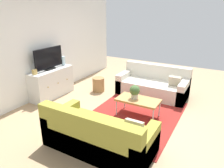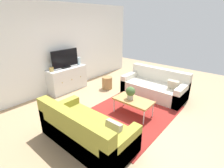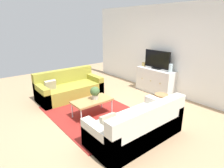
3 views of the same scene
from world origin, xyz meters
name	(u,v)px [view 1 (image 1 of 3)]	position (x,y,z in m)	size (l,w,h in m)	color
ground_plane	(128,114)	(0.00, 0.00, 0.00)	(10.00, 10.00, 0.00)	tan
wall_back	(42,46)	(0.00, 2.55, 1.35)	(6.40, 0.12, 2.70)	white
area_rug	(134,115)	(0.00, -0.15, 0.01)	(2.50, 1.90, 0.01)	maroon
couch_left_side	(97,137)	(-1.44, -0.10, 0.27)	(0.89, 1.87, 0.81)	olive
couch_right_side	(154,85)	(1.44, -0.10, 0.27)	(0.89, 1.87, 0.81)	beige
coffee_table	(138,101)	(0.04, -0.22, 0.38)	(0.51, 0.94, 0.41)	#B7844C
potted_plant	(135,91)	(0.04, -0.13, 0.58)	(0.23, 0.23, 0.31)	#B7B2A8
tv_console	(52,83)	(-0.07, 2.27, 0.38)	(1.28, 0.47, 0.77)	silver
flat_screen_tv	(49,59)	(-0.07, 2.29, 1.05)	(0.93, 0.16, 0.58)	black
glass_vase	(63,61)	(0.45, 2.27, 0.89)	(0.11, 0.11, 0.25)	silver
mantel_clock	(35,72)	(-0.59, 2.27, 0.83)	(0.11, 0.07, 0.13)	tan
wicker_basket	(98,85)	(0.86, 1.36, 0.21)	(0.34, 0.34, 0.41)	#9E7547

